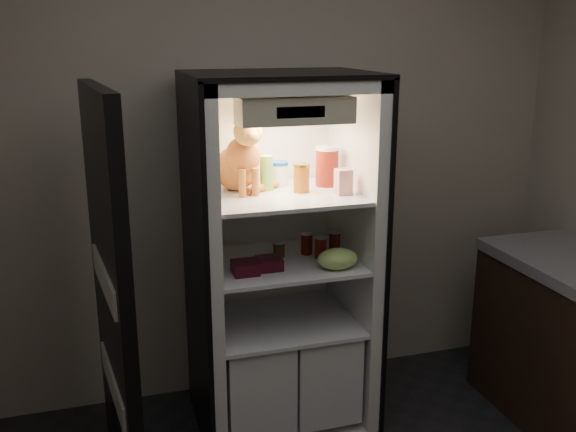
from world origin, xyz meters
name	(u,v)px	position (x,y,z in m)	size (l,w,h in m)	color
room_shell	(410,186)	(0.00, 0.00, 1.62)	(3.60, 3.60, 3.60)	white
refrigerator	(279,283)	(0.00, 1.38, 0.79)	(0.90, 0.72, 1.88)	white
fridge_door	(113,303)	(-0.84, 1.07, 0.91)	(0.15, 0.87, 1.85)	black
tabby_cat	(240,160)	(-0.19, 1.42, 1.45)	(0.37, 0.41, 0.42)	#BA5417
parmesan_shaker	(267,173)	(-0.05, 1.40, 1.38)	(0.07, 0.07, 0.18)	#25893A
mayo_tub	(279,174)	(0.03, 1.48, 1.35)	(0.09, 0.09, 0.13)	white
salsa_jar	(301,178)	(0.10, 1.31, 1.36)	(0.08, 0.08, 0.14)	maroon
pepper_jar	(327,166)	(0.27, 1.41, 1.39)	(0.12, 0.12, 0.20)	#9A2B14
cream_carton	(343,182)	(0.28, 1.21, 1.35)	(0.07, 0.07, 0.12)	white
soda_can_a	(307,244)	(0.15, 1.37, 1.00)	(0.06, 0.06, 0.11)	black
soda_can_b	(335,242)	(0.30, 1.35, 1.00)	(0.06, 0.06, 0.11)	black
soda_can_c	(321,248)	(0.20, 1.29, 1.00)	(0.06, 0.06, 0.11)	black
condiment_jar	(279,249)	(0.00, 1.37, 0.98)	(0.06, 0.06, 0.09)	#512F17
grape_bag	(338,259)	(0.22, 1.12, 0.99)	(0.20, 0.15, 0.10)	#9ECC5F
berry_box_left	(245,268)	(-0.22, 1.18, 0.97)	(0.12, 0.12, 0.06)	#450B1B
berry_box_right	(269,263)	(-0.10, 1.21, 0.97)	(0.12, 0.12, 0.06)	#450B1B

